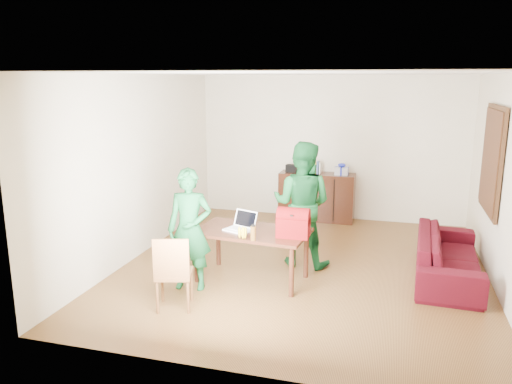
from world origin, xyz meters
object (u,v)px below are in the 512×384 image
(laptop, at_px, (238,227))
(red_bag, at_px, (293,225))
(chair, at_px, (174,287))
(sofa, at_px, (448,256))
(person_near, at_px, (190,230))
(bottle, at_px, (253,232))
(person_far, at_px, (302,204))
(table, at_px, (252,236))

(laptop, height_order, red_bag, red_bag)
(red_bag, bearing_deg, chair, -142.37)
(red_bag, distance_m, sofa, 2.22)
(person_near, height_order, bottle, person_near)
(bottle, bearing_deg, person_far, 71.17)
(laptop, relative_size, red_bag, 1.02)
(bottle, bearing_deg, chair, -139.02)
(person_near, bearing_deg, person_far, 36.58)
(table, xyz_separation_m, red_bag, (0.58, -0.12, 0.23))
(chair, height_order, red_bag, red_bag)
(chair, bearing_deg, sofa, 14.22)
(bottle, bearing_deg, laptop, 132.35)
(chair, relative_size, person_far, 0.50)
(chair, relative_size, red_bag, 2.23)
(laptop, xyz_separation_m, bottle, (0.30, -0.33, 0.06))
(laptop, bearing_deg, table, 41.80)
(laptop, xyz_separation_m, red_bag, (0.75, -0.06, 0.10))
(person_near, height_order, red_bag, person_near)
(table, height_order, person_near, person_near)
(red_bag, bearing_deg, sofa, 25.33)
(person_far, distance_m, bottle, 1.22)
(sofa, bearing_deg, table, 110.53)
(table, height_order, red_bag, red_bag)
(person_near, relative_size, sofa, 0.76)
(chair, height_order, person_near, person_near)
(sofa, bearing_deg, laptop, 110.72)
(chair, xyz_separation_m, sofa, (3.17, 1.86, 0.04))
(person_near, bearing_deg, bottle, -3.80)
(laptop, bearing_deg, chair, -94.14)
(table, height_order, chair, chair)
(person_far, relative_size, sofa, 0.87)
(table, xyz_separation_m, person_near, (-0.68, -0.46, 0.17))
(table, bearing_deg, sofa, 23.20)
(table, xyz_separation_m, person_far, (0.52, 0.76, 0.29))
(red_bag, bearing_deg, laptop, 175.55)
(person_near, bearing_deg, red_bag, 6.28)
(chair, distance_m, sofa, 3.67)
(laptop, distance_m, bottle, 0.45)
(person_far, bearing_deg, person_near, 52.25)
(person_near, relative_size, bottle, 7.72)
(person_far, bearing_deg, bottle, 78.02)
(bottle, distance_m, red_bag, 0.52)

